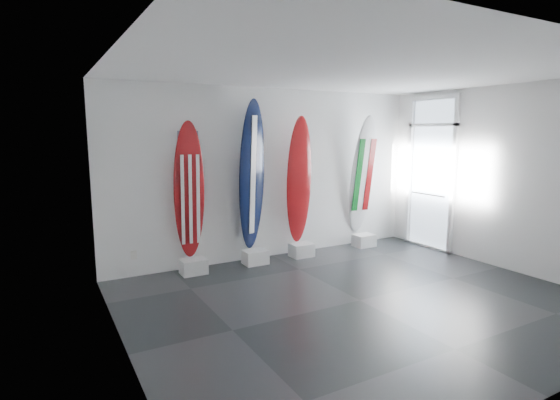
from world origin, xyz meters
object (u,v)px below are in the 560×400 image
surfboard_swiss (299,180)px  surfboard_italy (363,176)px  surfboard_usa (189,191)px  surfboard_navy (252,176)px

surfboard_swiss → surfboard_italy: surfboard_italy is taller
surfboard_usa → surfboard_italy: 3.49m
surfboard_usa → surfboard_navy: bearing=2.6°
surfboard_usa → surfboard_swiss: surfboard_swiss is taller
surfboard_navy → surfboard_swiss: bearing=-17.9°
surfboard_usa → surfboard_navy: size_ratio=0.86×
surfboard_usa → surfboard_italy: (3.49, 0.00, 0.07)m
surfboard_navy → surfboard_usa: bearing=162.1°
surfboard_usa → surfboard_italy: surfboard_italy is taller
surfboard_navy → surfboard_swiss: (0.94, 0.00, -0.13)m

